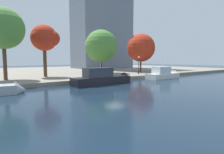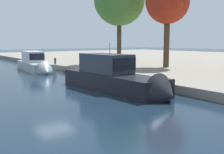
% 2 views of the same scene
% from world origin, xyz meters
% --- Properties ---
extents(ground_plane, '(220.00, 220.00, 0.00)m').
position_xyz_m(ground_plane, '(0.00, 0.00, 0.00)').
color(ground_plane, '#142333').
extents(dock_promenade, '(120.00, 55.00, 0.64)m').
position_xyz_m(dock_promenade, '(0.00, 34.60, 0.32)').
color(dock_promenade, gray).
rests_on(dock_promenade, ground_plane).
extents(motor_yacht_1, '(10.98, 3.00, 4.38)m').
position_xyz_m(motor_yacht_1, '(1.18, 4.43, 0.82)').
color(motor_yacht_1, black).
rests_on(motor_yacht_1, ground_plane).
extents(motor_yacht_2, '(9.03, 3.00, 4.84)m').
position_xyz_m(motor_yacht_2, '(16.40, 4.50, 0.70)').
color(motor_yacht_2, silver).
rests_on(motor_yacht_2, ground_plane).
extents(lamp_post, '(0.42, 0.42, 4.07)m').
position_xyz_m(lamp_post, '(14.46, 10.36, 3.24)').
color(lamp_post, black).
rests_on(lamp_post, dock_promenade).
extents(tree_0, '(7.47, 7.47, 10.21)m').
position_xyz_m(tree_0, '(19.95, 15.48, 7.35)').
color(tree_0, '#4C3823').
rests_on(tree_0, dock_promenade).
extents(tree_1, '(5.22, 5.00, 10.01)m').
position_xyz_m(tree_1, '(-4.84, 16.05, 8.06)').
color(tree_1, '#4C3823').
rests_on(tree_1, dock_promenade).
extents(tree_2, '(7.91, 7.91, 10.59)m').
position_xyz_m(tree_2, '(9.19, 17.79, 7.36)').
color(tree_2, '#4C3823').
rests_on(tree_2, dock_promenade).
extents(tree_3, '(6.68, 6.68, 11.74)m').
position_xyz_m(tree_3, '(-11.77, 14.61, 9.17)').
color(tree_3, '#4C3823').
rests_on(tree_3, dock_promenade).
extents(office_tower, '(21.07, 13.09, 47.11)m').
position_xyz_m(office_tower, '(23.79, 40.94, 23.16)').
color(office_tower, slate).
rests_on(office_tower, dock_promenade).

